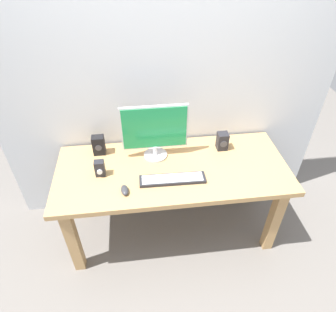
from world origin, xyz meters
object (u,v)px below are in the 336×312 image
desk (172,179)px  monitor (155,131)px  keyboard_primary (172,179)px  speaker_left (99,145)px  audio_controller (100,168)px  mouse (125,190)px  speaker_right (222,141)px

desk → monitor: monitor is taller
keyboard_primary → speaker_left: speaker_left is taller
desk → audio_controller: 0.57m
mouse → desk: bearing=23.4°
audio_controller → mouse: bearing=-48.9°
speaker_right → speaker_left: (-0.99, 0.06, 0.01)m
monitor → mouse: (-0.25, -0.38, -0.22)m
speaker_right → audio_controller: speaker_right is taller
monitor → speaker_left: monitor is taller
mouse → audio_controller: 0.27m
desk → speaker_left: bearing=155.8°
mouse → speaker_right: bearing=20.1°
desk → audio_controller: (-0.54, -0.01, 0.18)m
monitor → speaker_left: size_ratio=3.14×
mouse → speaker_left: 0.51m
keyboard_primary → monitor: bearing=107.1°
speaker_left → audio_controller: size_ratio=1.27×
monitor → audio_controller: monitor is taller
desk → keyboard_primary: keyboard_primary is taller
monitor → mouse: size_ratio=5.01×
keyboard_primary → mouse: bearing=-167.9°
desk → mouse: size_ratio=17.55×
monitor → keyboard_primary: size_ratio=1.05×
speaker_right → audio_controller: bearing=-168.1°
audio_controller → desk: bearing=1.2°
keyboard_primary → speaker_left: (-0.54, 0.39, 0.07)m
keyboard_primary → speaker_right: (0.45, 0.33, 0.06)m
mouse → speaker_right: speaker_right is taller
keyboard_primary → desk: bearing=82.2°
speaker_right → monitor: bearing=-177.9°
speaker_left → mouse: bearing=-67.2°
keyboard_primary → speaker_left: size_ratio=2.98×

